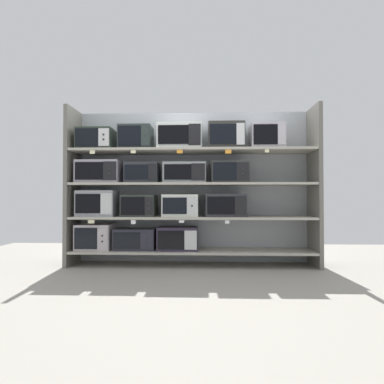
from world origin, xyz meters
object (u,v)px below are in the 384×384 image
at_px(microwave_6, 225,205).
at_px(microwave_12, 136,138).
at_px(microwave_7, 100,172).
at_px(microwave_11, 97,140).
at_px(microwave_2, 178,238).
at_px(microwave_4, 140,206).
at_px(microwave_13, 180,137).
at_px(microwave_5, 181,205).
at_px(microwave_14, 226,137).
at_px(microwave_9, 185,173).
at_px(microwave_3, 98,203).
at_px(microwave_10, 229,172).
at_px(microwave_1, 135,239).
at_px(microwave_8, 142,173).
at_px(microwave_0, 96,237).
at_px(microwave_15, 266,137).

height_order(microwave_6, microwave_12, microwave_12).
relative_size(microwave_7, microwave_11, 1.22).
distance_m(microwave_2, microwave_12, 1.42).
xyz_separation_m(microwave_4, microwave_13, (0.53, 0.00, 0.90)).
relative_size(microwave_5, microwave_11, 1.00).
bearing_deg(microwave_14, microwave_2, -179.99).
xyz_separation_m(microwave_9, microwave_14, (0.53, -0.00, 0.47)).
bearing_deg(microwave_5, microwave_3, 180.00).
bearing_deg(microwave_13, microwave_10, -0.04).
height_order(microwave_1, microwave_2, microwave_2).
bearing_deg(microwave_8, microwave_10, -0.02).
height_order(microwave_4, microwave_12, microwave_12).
bearing_deg(microwave_3, microwave_2, -0.01).
bearing_deg(microwave_1, microwave_0, -179.98).
xyz_separation_m(microwave_5, microwave_6, (0.58, -0.00, 0.00)).
distance_m(microwave_2, microwave_5, 0.43).
distance_m(microwave_3, microwave_6, 1.68).
bearing_deg(microwave_0, microwave_2, 0.01).
xyz_separation_m(microwave_7, microwave_15, (2.17, -0.00, 0.45)).
height_order(microwave_7, microwave_8, microwave_7).
xyz_separation_m(microwave_1, microwave_7, (-0.47, -0.00, 0.88)).
bearing_deg(microwave_5, microwave_8, 179.99).
bearing_deg(microwave_6, microwave_5, 179.99).
relative_size(microwave_9, microwave_12, 1.30).
relative_size(microwave_3, microwave_12, 1.17).
xyz_separation_m(microwave_8, microwave_11, (-0.61, -0.00, 0.44)).
height_order(microwave_7, microwave_14, microwave_14).
bearing_deg(microwave_9, microwave_5, 179.99).
relative_size(microwave_3, microwave_6, 0.96).
xyz_separation_m(microwave_3, microwave_4, (0.56, -0.00, -0.03)).
bearing_deg(microwave_12, microwave_14, 0.02).
height_order(microwave_3, microwave_11, microwave_11).
height_order(microwave_5, microwave_14, microwave_14).
relative_size(microwave_0, microwave_4, 1.04).
height_order(microwave_1, microwave_14, microwave_14).
xyz_separation_m(microwave_0, microwave_13, (1.11, 0.00, 1.30)).
bearing_deg(microwave_7, microwave_11, -179.72).
xyz_separation_m(microwave_3, microwave_8, (0.59, 0.00, 0.40)).
height_order(microwave_0, microwave_15, microwave_15).
bearing_deg(microwave_9, microwave_13, 179.94).
relative_size(microwave_8, microwave_13, 0.75).
relative_size(microwave_0, microwave_8, 1.05).
bearing_deg(microwave_3, microwave_15, -0.01).
bearing_deg(microwave_2, microwave_4, -179.97).
bearing_deg(microwave_11, microwave_10, 0.00).
relative_size(microwave_6, microwave_10, 1.09).
relative_size(microwave_1, microwave_6, 1.03).
bearing_deg(microwave_7, microwave_0, -179.79).
xyz_separation_m(microwave_2, microwave_5, (0.03, 0.00, 0.43)).
height_order(microwave_3, microwave_13, microwave_13).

